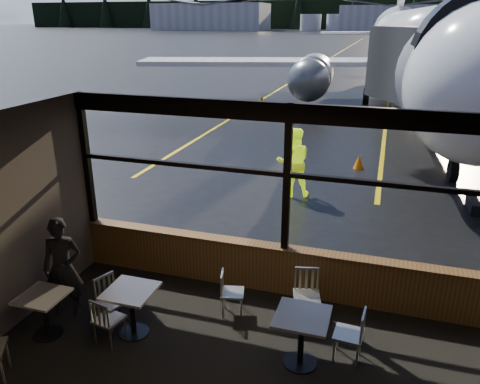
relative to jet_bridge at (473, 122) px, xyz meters
The scene contains 26 objects.
ground_plane 114.58m from the jet_bridge, 91.80° to the left, with size 520.00×520.00×0.00m, color black.
ceiling 9.31m from the jet_bridge, 112.95° to the right, with size 8.00×6.00×0.04m, color #38332D.
window_sill 6.83m from the jet_bridge, 123.21° to the right, with size 8.00×0.28×0.90m, color brown.
window_header 6.65m from the jet_bridge, 123.21° to the right, with size 8.00×0.18×0.30m, color black.
mullion_left 9.34m from the jet_bridge, 143.93° to the right, with size 0.12×0.12×2.60m, color black.
mullion_centre 6.57m from the jet_bridge, 123.21° to the right, with size 0.12×0.12×2.60m, color black.
window_transom 6.57m from the jet_bridge, 123.21° to the right, with size 8.00×0.10×0.08m, color black.
jet_bridge is the anchor object (origin of this frame).
cafe_table_near 8.09m from the jet_bridge, 111.96° to the right, with size 0.76×0.76×0.84m, color gray, non-canonical shape.
cafe_table_mid 9.50m from the jet_bridge, 127.22° to the right, with size 0.74×0.74×0.81m, color #ABA69D, non-canonical shape.
cafe_table_left 10.65m from the jet_bridge, 131.37° to the right, with size 0.67×0.67×0.74m, color #A59F97, non-canonical shape.
chair_near_e 7.60m from the jet_bridge, 108.20° to the right, with size 0.47×0.47×0.87m, color beige, non-canonical shape.
chair_near_w 7.94m from the jet_bridge, 123.76° to the right, with size 0.44×0.44×0.80m, color #B1ADA0, non-canonical shape.
chair_near_n 7.19m from the jet_bridge, 116.06° to the right, with size 0.50×0.50×0.91m, color #B1ADA0, non-canonical shape.
chair_mid_s 9.87m from the jet_bridge, 127.21° to the right, with size 0.45×0.45×0.83m, color beige, non-canonical shape.
chair_mid_w 9.66m from the jet_bridge, 129.59° to the right, with size 0.48×0.48×0.88m, color #AAA69A, non-canonical shape.
passenger 10.16m from the jet_bridge, 133.94° to the right, with size 0.64×0.42×1.76m, color black.
ground_crew 4.68m from the jet_bridge, behind, with size 0.95×0.74×1.96m, color #BFF219.
cone_nose 4.42m from the jet_bridge, 136.47° to the left, with size 0.35×0.35×0.49m, color #FF5708.
cone_wing 16.75m from the jet_bridge, 123.61° to the left, with size 0.35×0.35×0.48m, color #E95907.
hangar_left 189.41m from the jet_bridge, 112.87° to the left, with size 45.00×18.00×11.00m, color silver, non-canonical shape.
hangar_mid 179.56m from the jet_bridge, 91.15° to the left, with size 38.00×15.00×10.00m, color silver, non-canonical shape.
fuel_tank_a 179.67m from the jet_bridge, 100.78° to the left, with size 8.00×8.00×6.00m, color silver.
fuel_tank_b 178.07m from the jet_bridge, 97.62° to the left, with size 8.00×8.00×6.00m, color silver.
fuel_tank_c 177.02m from the jet_bridge, 94.41° to the left, with size 8.00×8.00×6.00m, color silver.
treeline 204.56m from the jet_bridge, 91.01° to the left, with size 360.00×3.00×12.00m, color black.
Camera 1 is at (1.50, -7.38, 4.79)m, focal length 35.00 mm.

